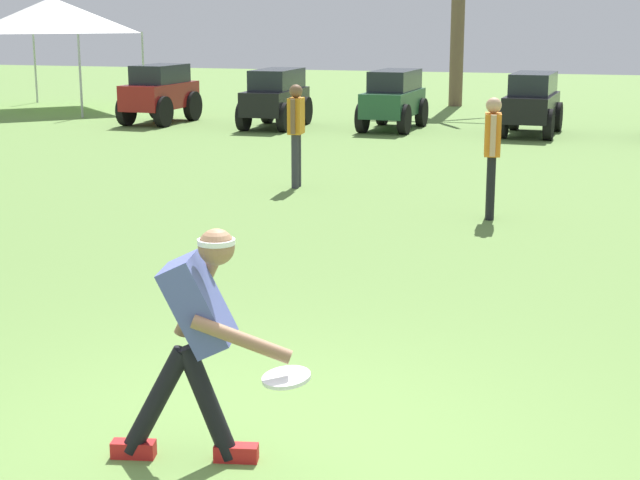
{
  "coord_description": "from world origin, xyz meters",
  "views": [
    {
      "loc": [
        1.96,
        -5.22,
        2.58
      ],
      "look_at": [
        -0.1,
        1.77,
        0.9
      ],
      "focal_mm": 55.0,
      "sensor_mm": 36.0,
      "label": 1
    }
  ],
  "objects_px": {
    "teammate_deep": "(492,146)",
    "parked_car_slot_d": "(532,102)",
    "frisbee_thrower": "(197,332)",
    "teammate_near_sideline": "(296,126)",
    "parked_car_slot_a": "(160,92)",
    "event_tent": "(53,15)",
    "frisbee_in_flight": "(286,378)",
    "parked_car_slot_b": "(276,96)",
    "parked_car_slot_c": "(394,98)"
  },
  "relations": [
    {
      "from": "parked_car_slot_b",
      "to": "event_tent",
      "type": "height_order",
      "value": "event_tent"
    },
    {
      "from": "parked_car_slot_c",
      "to": "teammate_near_sideline",
      "type": "bearing_deg",
      "value": -88.32
    },
    {
      "from": "frisbee_in_flight",
      "to": "parked_car_slot_c",
      "type": "xyz_separation_m",
      "value": [
        -3.14,
        17.24,
        0.11
      ]
    },
    {
      "from": "teammate_deep",
      "to": "parked_car_slot_a",
      "type": "xyz_separation_m",
      "value": [
        -9.07,
        9.27,
        -0.2
      ]
    },
    {
      "from": "frisbee_in_flight",
      "to": "parked_car_slot_b",
      "type": "relative_size",
      "value": 0.16
    },
    {
      "from": "frisbee_in_flight",
      "to": "parked_car_slot_d",
      "type": "xyz_separation_m",
      "value": [
        -0.01,
        17.09,
        0.11
      ]
    },
    {
      "from": "parked_car_slot_b",
      "to": "parked_car_slot_d",
      "type": "height_order",
      "value": "same"
    },
    {
      "from": "parked_car_slot_a",
      "to": "frisbee_in_flight",
      "type": "bearing_deg",
      "value": -62.42
    },
    {
      "from": "frisbee_in_flight",
      "to": "teammate_near_sideline",
      "type": "relative_size",
      "value": 0.25
    },
    {
      "from": "parked_car_slot_a",
      "to": "frisbee_thrower",
      "type": "bearing_deg",
      "value": -63.84
    },
    {
      "from": "parked_car_slot_a",
      "to": "parked_car_slot_c",
      "type": "relative_size",
      "value": 0.98
    },
    {
      "from": "frisbee_thrower",
      "to": "parked_car_slot_a",
      "type": "distance_m",
      "value": 18.79
    },
    {
      "from": "frisbee_thrower",
      "to": "parked_car_slot_b",
      "type": "height_order",
      "value": "frisbee_thrower"
    },
    {
      "from": "frisbee_thrower",
      "to": "parked_car_slot_a",
      "type": "bearing_deg",
      "value": 116.16
    },
    {
      "from": "frisbee_in_flight",
      "to": "teammate_near_sideline",
      "type": "height_order",
      "value": "teammate_near_sideline"
    },
    {
      "from": "parked_car_slot_c",
      "to": "teammate_deep",
      "type": "bearing_deg",
      "value": -70.66
    },
    {
      "from": "teammate_near_sideline",
      "to": "teammate_deep",
      "type": "xyz_separation_m",
      "value": [
        3.12,
        -1.53,
        0.0
      ]
    },
    {
      "from": "teammate_deep",
      "to": "parked_car_slot_d",
      "type": "relative_size",
      "value": 0.64
    },
    {
      "from": "frisbee_in_flight",
      "to": "teammate_deep",
      "type": "distance_m",
      "value": 7.69
    },
    {
      "from": "frisbee_thrower",
      "to": "parked_car_slot_d",
      "type": "distance_m",
      "value": 17.02
    },
    {
      "from": "parked_car_slot_b",
      "to": "parked_car_slot_d",
      "type": "bearing_deg",
      "value": 2.13
    },
    {
      "from": "frisbee_in_flight",
      "to": "parked_car_slot_c",
      "type": "distance_m",
      "value": 17.53
    },
    {
      "from": "teammate_deep",
      "to": "parked_car_slot_d",
      "type": "xyz_separation_m",
      "value": [
        -0.24,
        9.41,
        -0.22
      ]
    },
    {
      "from": "teammate_near_sideline",
      "to": "parked_car_slot_d",
      "type": "height_order",
      "value": "teammate_near_sideline"
    },
    {
      "from": "parked_car_slot_a",
      "to": "event_tent",
      "type": "xyz_separation_m",
      "value": [
        -4.26,
        2.36,
        1.82
      ]
    },
    {
      "from": "parked_car_slot_b",
      "to": "parked_car_slot_d",
      "type": "distance_m",
      "value": 5.85
    },
    {
      "from": "frisbee_in_flight",
      "to": "parked_car_slot_b",
      "type": "distance_m",
      "value": 17.86
    },
    {
      "from": "frisbee_in_flight",
      "to": "teammate_near_sideline",
      "type": "xyz_separation_m",
      "value": [
        -2.9,
        9.21,
        0.33
      ]
    },
    {
      "from": "parked_car_slot_b",
      "to": "parked_car_slot_c",
      "type": "bearing_deg",
      "value": 7.71
    },
    {
      "from": "teammate_near_sideline",
      "to": "parked_car_slot_a",
      "type": "relative_size",
      "value": 0.65
    },
    {
      "from": "teammate_near_sideline",
      "to": "parked_car_slot_a",
      "type": "distance_m",
      "value": 9.77
    },
    {
      "from": "teammate_near_sideline",
      "to": "parked_car_slot_b",
      "type": "height_order",
      "value": "teammate_near_sideline"
    },
    {
      "from": "parked_car_slot_d",
      "to": "event_tent",
      "type": "height_order",
      "value": "event_tent"
    },
    {
      "from": "parked_car_slot_b",
      "to": "parked_car_slot_c",
      "type": "height_order",
      "value": "same"
    },
    {
      "from": "teammate_deep",
      "to": "parked_car_slot_b",
      "type": "height_order",
      "value": "teammate_deep"
    },
    {
      "from": "parked_car_slot_a",
      "to": "event_tent",
      "type": "bearing_deg",
      "value": 150.98
    },
    {
      "from": "frisbee_in_flight",
      "to": "parked_car_slot_d",
      "type": "relative_size",
      "value": 0.16
    },
    {
      "from": "frisbee_thrower",
      "to": "parked_car_slot_d",
      "type": "relative_size",
      "value": 0.58
    },
    {
      "from": "parked_car_slot_c",
      "to": "event_tent",
      "type": "distance_m",
      "value": 10.35
    },
    {
      "from": "frisbee_thrower",
      "to": "event_tent",
      "type": "xyz_separation_m",
      "value": [
        -12.54,
        19.23,
        1.77
      ]
    },
    {
      "from": "teammate_near_sideline",
      "to": "parked_car_slot_a",
      "type": "xyz_separation_m",
      "value": [
        -5.95,
        7.74,
        -0.2
      ]
    },
    {
      "from": "frisbee_in_flight",
      "to": "teammate_near_sideline",
      "type": "distance_m",
      "value": 9.66
    },
    {
      "from": "parked_car_slot_a",
      "to": "event_tent",
      "type": "height_order",
      "value": "event_tent"
    },
    {
      "from": "teammate_near_sideline",
      "to": "event_tent",
      "type": "relative_size",
      "value": 0.42
    },
    {
      "from": "parked_car_slot_c",
      "to": "parked_car_slot_d",
      "type": "height_order",
      "value": "same"
    },
    {
      "from": "parked_car_slot_d",
      "to": "event_tent",
      "type": "xyz_separation_m",
      "value": [
        -13.1,
        2.22,
        1.84
      ]
    },
    {
      "from": "parked_car_slot_a",
      "to": "parked_car_slot_b",
      "type": "height_order",
      "value": "parked_car_slot_a"
    },
    {
      "from": "frisbee_in_flight",
      "to": "parked_car_slot_a",
      "type": "xyz_separation_m",
      "value": [
        -8.85,
        16.95,
        0.13
      ]
    },
    {
      "from": "teammate_deep",
      "to": "parked_car_slot_d",
      "type": "bearing_deg",
      "value": 91.43
    },
    {
      "from": "parked_car_slot_c",
      "to": "parked_car_slot_a",
      "type": "bearing_deg",
      "value": -177.04
    }
  ]
}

